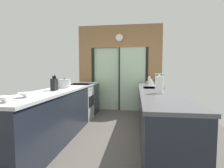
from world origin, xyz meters
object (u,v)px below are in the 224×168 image
at_px(stock_pot, 64,84).
at_px(soap_bottle_near, 150,80).
at_px(paper_towel_roll, 159,85).
at_px(oven_range, 81,102).
at_px(kettle, 151,82).
at_px(knife_block, 54,84).
at_px(soap_bottle_far, 149,80).
at_px(mixing_bowl_far, 25,95).
at_px(mixing_bowl_near, 3,99).

bearing_deg(stock_pot, soap_bottle_near, 37.10).
relative_size(stock_pot, soap_bottle_near, 1.08).
bearing_deg(paper_towel_roll, oven_range, 138.12).
xyz_separation_m(oven_range, kettle, (1.80, -0.20, 0.55)).
bearing_deg(kettle, paper_towel_roll, -90.08).
bearing_deg(soap_bottle_near, paper_towel_roll, -90.00).
distance_m(knife_block, soap_bottle_near, 2.51).
relative_size(soap_bottle_near, soap_bottle_far, 1.09).
bearing_deg(kettle, mixing_bowl_far, -130.39).
height_order(soap_bottle_near, soap_bottle_far, soap_bottle_near).
distance_m(soap_bottle_far, paper_towel_roll, 2.26).
relative_size(knife_block, stock_pot, 1.08).
xyz_separation_m(kettle, soap_bottle_near, (-0.00, 0.50, 0.01)).
bearing_deg(stock_pot, paper_towel_roll, -17.58).
height_order(oven_range, soap_bottle_near, soap_bottle_near).
bearing_deg(mixing_bowl_near, paper_towel_roll, 30.21).
height_order(oven_range, paper_towel_roll, paper_towel_roll).
relative_size(oven_range, soap_bottle_far, 4.24).
xyz_separation_m(mixing_bowl_near, knife_block, (0.00, 1.17, 0.07)).
distance_m(knife_block, soap_bottle_far, 2.77).
xyz_separation_m(kettle, paper_towel_roll, (-0.00, -1.41, 0.04)).
height_order(stock_pot, soap_bottle_near, soap_bottle_near).
bearing_deg(mixing_bowl_far, kettle, 49.61).
distance_m(oven_range, mixing_bowl_far, 2.35).
xyz_separation_m(mixing_bowl_near, stock_pot, (0.00, 1.60, 0.05)).
bearing_deg(oven_range, mixing_bowl_far, -89.54).
relative_size(stock_pot, soap_bottle_far, 1.18).
bearing_deg(mixing_bowl_far, paper_towel_roll, 20.94).
bearing_deg(paper_towel_roll, stock_pot, 162.42).
bearing_deg(soap_bottle_near, oven_range, -170.61).
bearing_deg(kettle, knife_block, -144.37).
bearing_deg(oven_range, soap_bottle_near, 9.39).
xyz_separation_m(mixing_bowl_near, soap_bottle_far, (1.78, 3.30, 0.05)).
distance_m(soap_bottle_near, paper_towel_roll, 1.91).
distance_m(oven_range, soap_bottle_near, 1.91).
bearing_deg(knife_block, paper_towel_roll, -4.38).
bearing_deg(mixing_bowl_far, knife_block, 90.00).
bearing_deg(soap_bottle_far, knife_block, -129.97).
bearing_deg(soap_bottle_near, mixing_bowl_far, -124.49).
bearing_deg(mixing_bowl_near, oven_range, 90.40).
distance_m(stock_pot, soap_bottle_far, 2.46).
relative_size(oven_range, mixing_bowl_far, 5.67).
relative_size(knife_block, soap_bottle_near, 1.17).
bearing_deg(kettle, mixing_bowl_near, -126.03).
bearing_deg(oven_range, mixing_bowl_near, -89.60).
bearing_deg(stock_pot, soap_bottle_far, 43.62).
xyz_separation_m(oven_range, mixing_bowl_far, (0.02, -2.29, 0.50)).
xyz_separation_m(mixing_bowl_near, soap_bottle_near, (1.78, 2.95, 0.06)).
distance_m(oven_range, mixing_bowl_near, 2.70).
distance_m(knife_block, kettle, 2.19).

